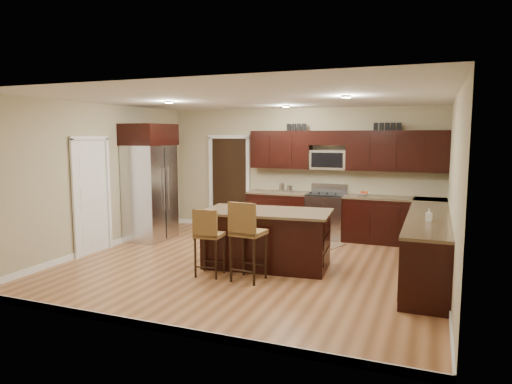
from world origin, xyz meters
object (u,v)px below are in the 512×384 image
at_px(range, 326,215).
at_px(island, 267,240).
at_px(stool_mid, 246,232).
at_px(stool_left, 208,234).
at_px(refrigerator, 150,181).

height_order(range, island, range).
bearing_deg(stool_mid, stool_left, -174.97).
relative_size(range, stool_left, 1.07).
xyz_separation_m(range, refrigerator, (-3.30, -1.45, 0.73)).
bearing_deg(refrigerator, island, -18.22).
bearing_deg(stool_left, island, 48.70).
relative_size(range, refrigerator, 0.47).
bearing_deg(refrigerator, range, 23.74).
distance_m(stool_left, refrigerator, 2.92).
xyz_separation_m(range, stool_mid, (-0.43, -3.25, 0.27)).
relative_size(island, stool_left, 2.05).
height_order(island, stool_left, stool_left).
height_order(stool_mid, refrigerator, refrigerator).
relative_size(stool_mid, refrigerator, 0.50).
bearing_deg(stool_mid, range, 88.23).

